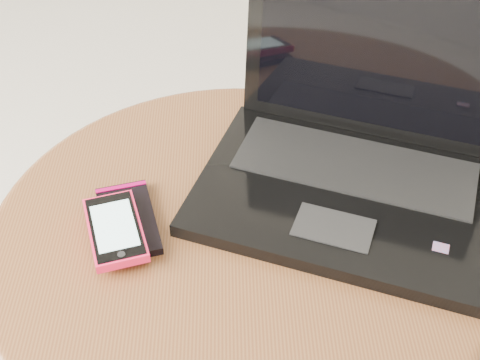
{
  "coord_description": "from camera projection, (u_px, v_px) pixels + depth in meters",
  "views": [
    {
      "loc": [
        -0.05,
        -0.55,
        1.07
      ],
      "look_at": [
        -0.03,
        0.02,
        0.55
      ],
      "focal_mm": 49.21,
      "sensor_mm": 36.0,
      "label": 1
    }
  ],
  "objects": [
    {
      "name": "table",
      "position": [
        238.0,
        283.0,
        0.87
      ],
      "size": [
        0.62,
        0.62,
        0.49
      ],
      "color": "#4E280D",
      "rests_on": "ground"
    },
    {
      "name": "laptop",
      "position": [
        356.0,
        156.0,
        0.83
      ],
      "size": [
        0.44,
        0.39,
        0.24
      ],
      "color": "black",
      "rests_on": "table"
    },
    {
      "name": "phone_black",
      "position": [
        128.0,
        220.0,
        0.8
      ],
      "size": [
        0.09,
        0.14,
        0.01
      ],
      "color": "black",
      "rests_on": "table"
    },
    {
      "name": "phone_pink",
      "position": [
        115.0,
        229.0,
        0.77
      ],
      "size": [
        0.09,
        0.13,
        0.01
      ],
      "color": "#FF1C4B",
      "rests_on": "phone_black"
    }
  ]
}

